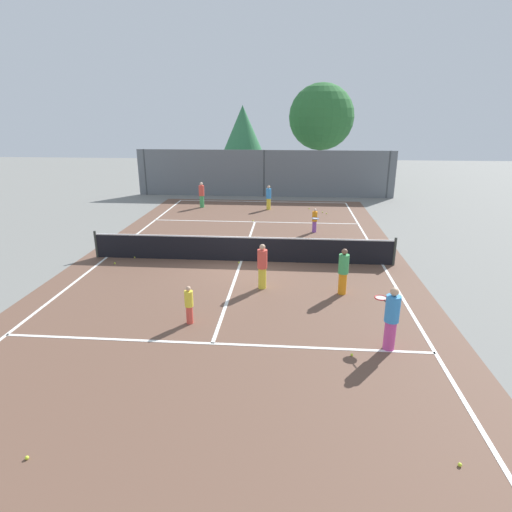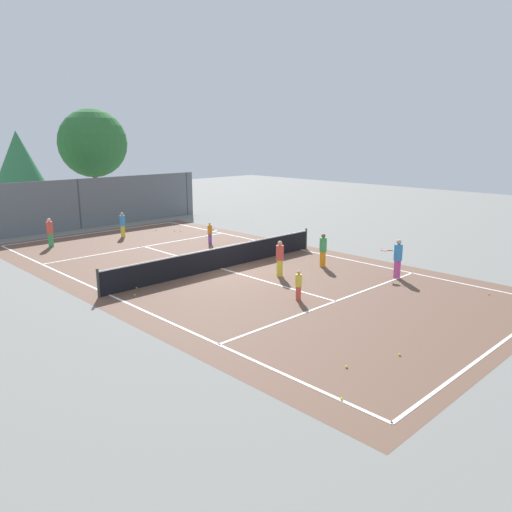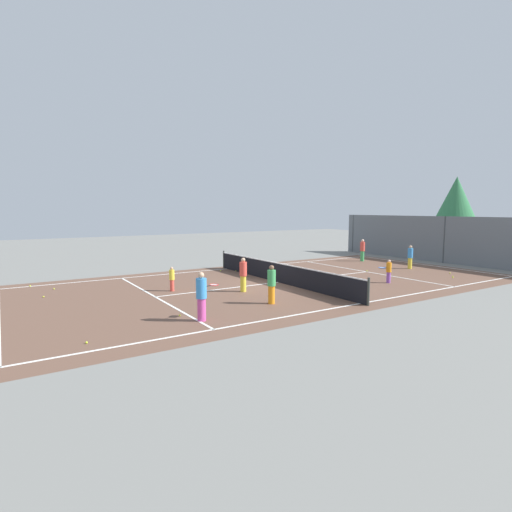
{
  "view_description": "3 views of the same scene",
  "coord_description": "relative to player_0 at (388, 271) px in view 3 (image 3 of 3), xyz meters",
  "views": [
    {
      "loc": [
        1.87,
        -15.72,
        5.53
      ],
      "look_at": [
        0.82,
        -2.86,
        1.19
      ],
      "focal_mm": 29.66,
      "sensor_mm": 36.0,
      "label": 1
    },
    {
      "loc": [
        -13.94,
        -16.64,
        5.8
      ],
      "look_at": [
        -0.01,
        -2.29,
        0.99
      ],
      "focal_mm": 34.86,
      "sensor_mm": 36.0,
      "label": 2
    },
    {
      "loc": [
        16.41,
        -11.8,
        3.7
      ],
      "look_at": [
        -1.12,
        -0.64,
        1.28
      ],
      "focal_mm": 28.36,
      "sensor_mm": 36.0,
      "label": 3
    }
  ],
  "objects": [
    {
      "name": "tennis_net",
      "position": [
        -3.09,
        -4.55,
        -0.11
      ],
      "size": [
        11.9,
        0.1,
        1.1
      ],
      "color": "#333833",
      "rests_on": "ground_plane"
    },
    {
      "name": "player_6",
      "position": [
        0.53,
        -7.49,
        0.16
      ],
      "size": [
        0.33,
        0.33,
        1.53
      ],
      "color": "orange",
      "rests_on": "ground_plane"
    },
    {
      "name": "tennis_ball_11",
      "position": [
        0.7,
        4.46,
        -0.59
      ],
      "size": [
        0.07,
        0.07,
        0.07
      ],
      "primitive_type": "sphere",
      "color": "#CCE533",
      "rests_on": "ground_plane"
    },
    {
      "name": "ground_plane",
      "position": [
        -3.09,
        -4.55,
        -0.62
      ],
      "size": [
        80.0,
        80.0,
        0.0
      ],
      "primitive_type": "plane",
      "color": "slate"
    },
    {
      "name": "ball_crate",
      "position": [
        -1.11,
        -3.24,
        -0.44
      ],
      "size": [
        0.4,
        0.31,
        0.43
      ],
      "color": "green",
      "rests_on": "ground_plane"
    },
    {
      "name": "player_2",
      "position": [
        -3.91,
        -9.89,
        -0.05
      ],
      "size": [
        0.24,
        0.24,
        1.11
      ],
      "color": "#E54C3F",
      "rests_on": "ground_plane"
    },
    {
      "name": "player_4",
      "position": [
        -2.08,
        -7.23,
        0.17
      ],
      "size": [
        0.33,
        0.33,
        1.54
      ],
      "color": "yellow",
      "rests_on": "ground_plane"
    },
    {
      "name": "tennis_ball_7",
      "position": [
        0.91,
        4.11,
        -0.59
      ],
      "size": [
        0.07,
        0.07,
        0.07
      ],
      "primitive_type": "sphere",
      "color": "#CCE533",
      "rests_on": "ground_plane"
    },
    {
      "name": "perimeter_fence",
      "position": [
        -3.09,
        9.45,
        0.98
      ],
      "size": [
        18.0,
        0.12,
        3.2
      ],
      "color": "slate",
      "rests_on": "ground_plane"
    },
    {
      "name": "tennis_ball_3",
      "position": [
        -5.53,
        -14.95,
        -0.59
      ],
      "size": [
        0.07,
        0.07,
        0.07
      ],
      "primitive_type": "sphere",
      "color": "#CCE533",
      "rests_on": "ground_plane"
    },
    {
      "name": "tennis_ball_8",
      "position": [
        -3.15,
        -4.84,
        -0.59
      ],
      "size": [
        0.07,
        0.07,
        0.07
      ],
      "primitive_type": "sphere",
      "color": "#CCE533",
      "rests_on": "ground_plane"
    },
    {
      "name": "tennis_ball_9",
      "position": [
        -7.43,
        -4.55,
        -0.59
      ],
      "size": [
        0.07,
        0.07,
        0.07
      ],
      "primitive_type": "sphere",
      "color": "#CCE533",
      "rests_on": "ground_plane"
    },
    {
      "name": "player_3",
      "position": [
        -6.7,
        5.36,
        0.18
      ],
      "size": [
        0.33,
        0.33,
        1.56
      ],
      "color": "#3FA559",
      "rests_on": "ground_plane"
    },
    {
      "name": "tennis_ball_5",
      "position": [
        -7.16,
        -14.38,
        -0.59
      ],
      "size": [
        0.07,
        0.07,
        0.07
      ],
      "primitive_type": "sphere",
      "color": "#CCE533",
      "rests_on": "ground_plane"
    },
    {
      "name": "tennis_ball_4",
      "position": [
        -8.57,
        -15.26,
        -0.59
      ],
      "size": [
        0.07,
        0.07,
        0.07
      ],
      "primitive_type": "sphere",
      "color": "#CCE533",
      "rests_on": "ground_plane"
    },
    {
      "name": "player_5",
      "position": [
        -2.53,
        5.09,
        0.13
      ],
      "size": [
        0.31,
        0.31,
        1.46
      ],
      "color": "yellow",
      "rests_on": "ground_plane"
    },
    {
      "name": "tennis_ball_0",
      "position": [
        -0.04,
        5.39,
        -0.59
      ],
      "size": [
        0.07,
        0.07,
        0.07
      ],
      "primitive_type": "sphere",
      "color": "#CCE533",
      "rests_on": "ground_plane"
    },
    {
      "name": "player_1",
      "position": [
        1.3,
        -10.83,
        0.23
      ],
      "size": [
        0.55,
        0.93,
        1.64
      ],
      "color": "#D14799",
      "rests_on": "ground_plane"
    },
    {
      "name": "player_0",
      "position": [
        0.0,
        0.0,
        0.0
      ],
      "size": [
        0.33,
        0.82,
        1.18
      ],
      "color": "purple",
      "rests_on": "ground_plane"
    },
    {
      "name": "tennis_ball_1",
      "position": [
        -7.62,
        -3.69,
        -0.59
      ],
      "size": [
        0.07,
        0.07,
        0.07
      ],
      "primitive_type": "sphere",
      "color": "#CCE533",
      "rests_on": "ground_plane"
    },
    {
      "name": "tennis_ball_12",
      "position": [
        1.7,
        -14.51,
        -0.59
      ],
      "size": [
        0.07,
        0.07,
        0.07
      ],
      "primitive_type": "sphere",
      "color": "#CCE533",
      "rests_on": "ground_plane"
    },
    {
      "name": "court_surface",
      "position": [
        -3.09,
        -4.55,
        -0.62
      ],
      "size": [
        13.0,
        25.0,
        0.01
      ],
      "color": "brown",
      "rests_on": "ground_plane"
    },
    {
      "name": "tennis_ball_2",
      "position": [
        0.36,
        -11.24,
        -0.59
      ],
      "size": [
        0.07,
        0.07,
        0.07
      ],
      "primitive_type": "sphere",
      "color": "#CCE533",
      "rests_on": "ground_plane"
    },
    {
      "name": "tree_1",
      "position": [
        -5.04,
        13.77,
        3.83
      ],
      "size": [
        3.09,
        3.09,
        6.2
      ],
      "color": "brown",
      "rests_on": "ground_plane"
    },
    {
      "name": "tennis_ball_10",
      "position": [
        -3.2,
        2.02,
        -0.59
      ],
      "size": [
        0.07,
        0.07,
        0.07
      ],
      "primitive_type": "sphere",
      "color": "#CCE533",
      "rests_on": "ground_plane"
    },
    {
      "name": "tennis_ball_6",
      "position": [
        -7.95,
        -5.31,
        -0.59
      ],
      "size": [
        0.07,
        0.07,
        0.07
      ],
      "primitive_type": "sphere",
      "color": "#CCE533",
      "rests_on": "ground_plane"
    }
  ]
}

